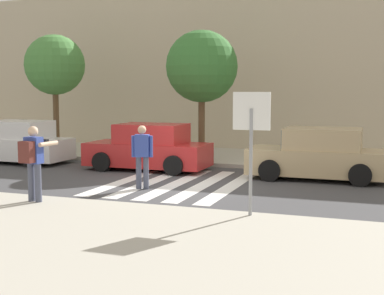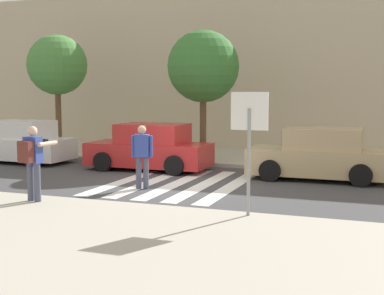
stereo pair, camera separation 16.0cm
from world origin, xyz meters
name	(u,v)px [view 1 (the left image)]	position (x,y,z in m)	size (l,w,h in m)	color
ground_plane	(175,184)	(0.00, 0.00, 0.00)	(120.00, 120.00, 0.00)	#424244
sidewalk_near	(44,239)	(0.00, -6.20, 0.07)	(60.00, 6.00, 0.14)	#B2AD9E
sidewalk_far	(231,157)	(0.00, 6.00, 0.07)	(60.00, 4.80, 0.14)	#B2AD9E
building_facade_far	(258,71)	(0.00, 10.40, 3.52)	(56.00, 4.00, 7.04)	beige
crosswalk_stripe_0	(127,180)	(-1.60, 0.20, 0.00)	(0.44, 5.20, 0.01)	silver
crosswalk_stripe_1	(152,182)	(-0.80, 0.20, 0.00)	(0.44, 5.20, 0.01)	silver
crosswalk_stripe_2	(177,183)	(0.00, 0.20, 0.00)	(0.44, 5.20, 0.01)	silver
crosswalk_stripe_3	(203,185)	(0.80, 0.20, 0.00)	(0.44, 5.20, 0.01)	silver
crosswalk_stripe_4	(231,187)	(1.60, 0.20, 0.00)	(0.44, 5.20, 0.01)	silver
stop_sign	(251,126)	(3.04, -3.47, 1.96)	(0.76, 0.08, 2.50)	gray
photographer_with_backpack	(33,157)	(-1.90, -3.87, 1.17)	(0.63, 0.88, 1.72)	#474C60
pedestrian_crossing	(142,153)	(-0.57, -0.92, 0.97)	(0.56, 0.34, 1.72)	#474C60
parked_car_white	(16,143)	(-7.18, 2.30, 0.73)	(4.10, 1.92, 1.55)	white
parked_car_red	(149,148)	(-1.83, 2.30, 0.73)	(4.10, 1.92, 1.55)	red
parked_car_tan	(319,155)	(3.74, 2.30, 0.73)	(4.10, 1.92, 1.55)	tan
street_tree_west	(55,65)	(-7.28, 5.03, 3.67)	(2.46, 2.46, 4.79)	brown
street_tree_center	(202,67)	(-0.76, 4.63, 3.50)	(2.62, 2.62, 4.69)	brown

